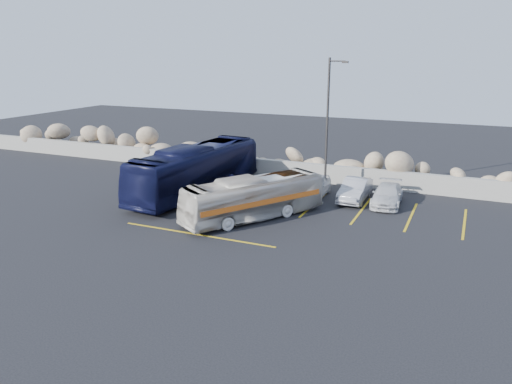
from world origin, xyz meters
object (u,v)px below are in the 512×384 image
at_px(vintage_bus, 254,198).
at_px(car_b, 355,190).
at_px(lamppost, 328,123).
at_px(car_a, 313,186).
at_px(car_c, 387,195).
at_px(tour_coach, 196,170).

distance_m(vintage_bus, car_b, 6.70).
xyz_separation_m(vintage_bus, car_b, (4.03, 5.33, -0.47)).
xyz_separation_m(lamppost, car_b, (1.95, -0.72, -3.67)).
bearing_deg(car_a, vintage_bus, -110.32).
distance_m(lamppost, car_c, 5.38).
relative_size(tour_coach, car_a, 2.77).
bearing_deg(lamppost, vintage_bus, -108.99).
height_order(lamppost, tour_coach, lamppost).
bearing_deg(vintage_bus, car_a, 104.12).
relative_size(lamppost, tour_coach, 0.75).
bearing_deg(lamppost, car_a, -115.10).
distance_m(tour_coach, car_c, 11.25).
height_order(lamppost, car_a, lamppost).
relative_size(vintage_bus, car_a, 2.06).
xyz_separation_m(lamppost, vintage_bus, (-2.08, -6.05, -3.20)).
distance_m(vintage_bus, car_c, 7.92).
bearing_deg(tour_coach, car_b, 20.28).
bearing_deg(car_a, lamppost, 62.27).
height_order(tour_coach, car_b, tour_coach).
height_order(tour_coach, car_a, tour_coach).
bearing_deg(car_b, lamppost, 159.74).
bearing_deg(lamppost, car_c, -11.44).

